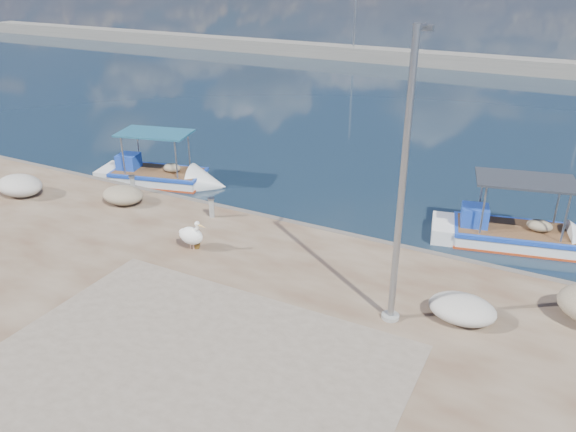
{
  "coord_description": "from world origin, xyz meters",
  "views": [
    {
      "loc": [
        7.37,
        -10.37,
        8.68
      ],
      "look_at": [
        0.0,
        3.8,
        1.3
      ],
      "focal_mm": 35.0,
      "sensor_mm": 36.0,
      "label": 1
    }
  ],
  "objects_px": {
    "boat_right": "(513,237)",
    "lamp_post": "(402,196)",
    "pelican": "(192,235)",
    "bollard_near": "(211,207)",
    "boat_left": "(158,178)"
  },
  "relations": [
    {
      "from": "boat_right",
      "to": "lamp_post",
      "type": "bearing_deg",
      "value": -120.2
    },
    {
      "from": "pelican",
      "to": "lamp_post",
      "type": "bearing_deg",
      "value": 0.1
    },
    {
      "from": "boat_right",
      "to": "bollard_near",
      "type": "relative_size",
      "value": 8.16
    },
    {
      "from": "boat_left",
      "to": "lamp_post",
      "type": "relative_size",
      "value": 0.8
    },
    {
      "from": "boat_left",
      "to": "lamp_post",
      "type": "xyz_separation_m",
      "value": [
        12.05,
        -5.65,
        3.6
      ]
    },
    {
      "from": "boat_right",
      "to": "bollard_near",
      "type": "xyz_separation_m",
      "value": [
        -9.46,
        -3.8,
        0.68
      ]
    },
    {
      "from": "bollard_near",
      "to": "pelican",
      "type": "bearing_deg",
      "value": -69.86
    },
    {
      "from": "boat_left",
      "to": "bollard_near",
      "type": "relative_size",
      "value": 7.87
    },
    {
      "from": "boat_left",
      "to": "boat_right",
      "type": "distance_m",
      "value": 14.17
    },
    {
      "from": "lamp_post",
      "to": "pelican",
      "type": "bearing_deg",
      "value": 174.24
    },
    {
      "from": "bollard_near",
      "to": "lamp_post",
      "type": "bearing_deg",
      "value": -21.51
    },
    {
      "from": "pelican",
      "to": "bollard_near",
      "type": "distance_m",
      "value": 2.39
    },
    {
      "from": "lamp_post",
      "to": "bollard_near",
      "type": "relative_size",
      "value": 9.87
    },
    {
      "from": "boat_right",
      "to": "pelican",
      "type": "xyz_separation_m",
      "value": [
        -8.63,
        -6.04,
        0.77
      ]
    },
    {
      "from": "lamp_post",
      "to": "bollard_near",
      "type": "bearing_deg",
      "value": 158.49
    }
  ]
}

